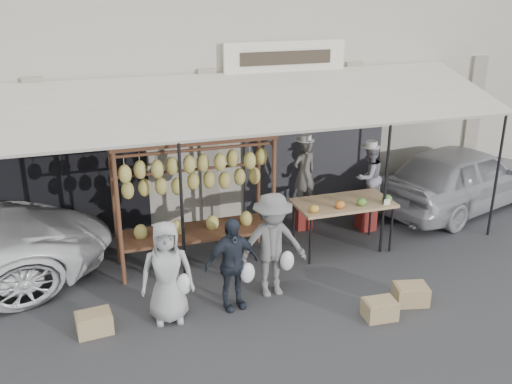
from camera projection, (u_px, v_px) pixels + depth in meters
ground_plane at (269, 309)px, 8.35m from camera, size 90.00×90.00×0.00m
shophouse at (174, 21)px, 12.85m from camera, size 24.00×6.15×7.30m
awning at (225, 105)px, 9.47m from camera, size 10.00×2.35×2.92m
banana_rack at (194, 175)px, 9.16m from camera, size 2.60×0.90×2.24m
produce_table at (344, 204)px, 9.88m from camera, size 1.70×0.90×1.04m
vendor_left at (304, 173)px, 10.69m from camera, size 0.55×0.43×1.34m
vendor_right at (369, 177)px, 10.65m from camera, size 0.72×0.63×1.24m
customer_left at (167, 272)px, 7.84m from camera, size 0.78×0.56×1.49m
customer_mid at (232, 264)px, 8.16m from camera, size 0.87×0.46×1.41m
customer_right at (272, 245)px, 8.47m from camera, size 1.06×0.61×1.63m
stool_left at (303, 217)px, 11.00m from camera, size 0.35×0.35×0.44m
stool_right at (366, 218)px, 10.94m from camera, size 0.35×0.35×0.44m
crate_near_a at (380, 309)px, 8.09m from camera, size 0.47×0.37×0.27m
crate_near_b at (411, 294)px, 8.46m from camera, size 0.55×0.47×0.29m
crate_far at (94, 323)px, 7.75m from camera, size 0.50×0.40×0.28m
sedan at (461, 177)px, 11.80m from camera, size 4.36×2.80×1.38m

